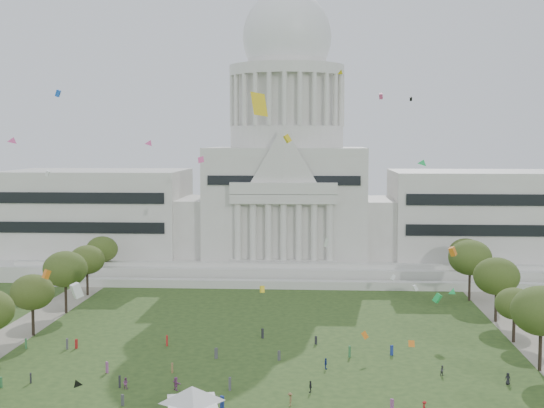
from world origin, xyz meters
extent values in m
plane|color=#2A431A|center=(0.00, 0.00, 0.00)|extent=(400.00, 400.00, 0.00)
cube|color=silver|center=(0.00, 115.00, 2.00)|extent=(160.00, 60.00, 4.00)
cube|color=silver|center=(0.00, 82.00, 1.00)|extent=(130.00, 3.00, 2.00)
cube|color=silver|center=(0.00, 90.00, 2.50)|extent=(140.00, 3.00, 5.00)
cube|color=beige|center=(-55.00, 114.00, 15.00)|extent=(50.00, 34.00, 22.00)
cube|color=beige|center=(55.00, 114.00, 15.00)|extent=(50.00, 34.00, 22.00)
cube|color=beige|center=(-27.00, 112.00, 12.00)|extent=(12.00, 26.00, 16.00)
cube|color=beige|center=(27.00, 112.00, 12.00)|extent=(12.00, 26.00, 16.00)
cube|color=beige|center=(0.00, 114.00, 18.00)|extent=(44.00, 38.00, 28.00)
cube|color=beige|center=(0.00, 94.00, 21.20)|extent=(28.00, 3.00, 2.40)
cube|color=black|center=(-55.00, 96.80, 17.00)|extent=(46.00, 0.40, 11.00)
cube|color=black|center=(55.00, 96.80, 17.00)|extent=(46.00, 0.40, 11.00)
cylinder|color=beige|center=(0.00, 114.00, 37.40)|extent=(32.00, 32.00, 6.00)
cylinder|color=beige|center=(0.00, 114.00, 47.40)|extent=(28.00, 28.00, 14.00)
cylinder|color=silver|center=(0.00, 114.00, 55.90)|extent=(32.40, 32.40, 3.00)
cylinder|color=beige|center=(0.00, 114.00, 61.40)|extent=(22.00, 22.00, 8.00)
ellipsoid|color=white|center=(0.00, 114.00, 65.40)|extent=(25.00, 25.00, 26.20)
cube|color=gray|center=(-48.00, 30.00, 0.02)|extent=(8.00, 160.00, 0.04)
cube|color=gray|center=(48.00, 30.00, 0.02)|extent=(8.00, 160.00, 0.04)
cylinder|color=black|center=(44.17, 17.44, 3.10)|extent=(0.56, 0.56, 6.20)
ellipsoid|color=#344B1A|center=(44.17, 17.44, 9.68)|extent=(9.55, 9.55, 7.82)
cylinder|color=black|center=(-44.09, 33.92, 2.64)|extent=(0.56, 0.56, 5.27)
ellipsoid|color=#374818|center=(-44.09, 33.92, 8.23)|extent=(8.12, 8.12, 6.65)
cylinder|color=black|center=(44.40, 34.48, 2.28)|extent=(0.56, 0.56, 4.56)
ellipsoid|color=#3A4F1D|center=(44.40, 34.48, 7.11)|extent=(7.01, 7.01, 5.74)
cylinder|color=black|center=(-44.08, 52.42, 3.02)|extent=(0.56, 0.56, 6.03)
ellipsoid|color=#334817|center=(-44.08, 52.42, 9.41)|extent=(9.29, 9.29, 7.60)
cylinder|color=black|center=(44.76, 50.04, 2.98)|extent=(0.56, 0.56, 5.97)
ellipsoid|color=#314816|center=(44.76, 50.04, 9.31)|extent=(9.19, 9.19, 7.52)
cylinder|color=black|center=(-45.22, 71.01, 2.70)|extent=(0.56, 0.56, 5.41)
ellipsoid|color=#3A4C19|center=(-45.22, 71.01, 8.44)|extent=(8.33, 8.33, 6.81)
cylinder|color=black|center=(43.49, 70.19, 3.19)|extent=(0.56, 0.56, 6.37)
ellipsoid|color=#374E1A|center=(43.49, 70.19, 9.94)|extent=(9.82, 9.82, 8.03)
cylinder|color=black|center=(-46.87, 89.14, 2.66)|extent=(0.56, 0.56, 5.32)
ellipsoid|color=#324814|center=(-46.87, 89.14, 8.29)|extent=(8.19, 8.19, 6.70)
cylinder|color=black|center=(45.96, 88.13, 2.73)|extent=(0.56, 0.56, 5.47)
ellipsoid|color=#3A481B|center=(45.96, 88.13, 8.53)|extent=(8.42, 8.42, 6.89)
cylinder|color=#4C4C4C|center=(-10.05, -4.75, 1.30)|extent=(0.12, 0.12, 2.61)
cylinder|color=#4C4C4C|center=(-4.21, -4.75, 1.30)|extent=(0.12, 0.12, 2.61)
cube|color=silver|center=(-7.13, -7.67, 2.71)|extent=(7.46, 7.46, 0.21)
pyramid|color=silver|center=(-7.13, -7.67, 3.86)|extent=(10.45, 10.45, 2.09)
imported|color=#26262B|center=(37.46, 10.29, 0.90)|extent=(1.05, 0.97, 1.80)
imported|color=#4C4C51|center=(28.41, 14.00, 0.82)|extent=(0.94, 0.82, 1.64)
imported|color=olive|center=(5.29, -0.80, 0.92)|extent=(0.66, 1.22, 1.85)
imported|color=#26262B|center=(8.03, 4.91, 0.87)|extent=(0.64, 1.06, 1.73)
imported|color=#994C8C|center=(-11.60, 4.68, 1.00)|extent=(1.84, 1.81, 1.99)
imported|color=#994C8C|center=(-19.12, 4.88, 0.84)|extent=(0.90, 0.66, 1.69)
imported|color=#B21E1E|center=(23.33, -2.56, 0.84)|extent=(0.78, 1.18, 1.69)
imported|color=navy|center=(10.35, 16.31, 0.89)|extent=(0.69, 1.10, 1.78)
cube|color=navy|center=(-3.86, -2.76, 0.93)|extent=(0.57, 0.47, 1.87)
cube|color=navy|center=(21.61, 24.82, 0.87)|extent=(0.54, 0.45, 1.73)
cube|color=#26262B|center=(-34.02, 6.60, 0.78)|extent=(0.38, 0.47, 1.55)
cube|color=#4C4C51|center=(-34.67, 25.10, 0.96)|extent=(0.39, 0.55, 1.91)
cube|color=#B21E1E|center=(-17.68, 28.29, 0.95)|extent=(0.42, 0.56, 1.90)
cube|color=#33723F|center=(-42.00, 25.01, 0.90)|extent=(0.47, 0.55, 1.79)
cube|color=#4C4C51|center=(-3.72, 5.09, 0.97)|extent=(0.34, 0.53, 1.95)
cube|color=#26262B|center=(8.73, 30.96, 0.74)|extent=(0.46, 0.38, 1.48)
cube|color=#33723F|center=(14.43, 23.23, 0.96)|extent=(0.42, 0.57, 1.92)
cube|color=#994C8C|center=(19.09, -1.98, 0.84)|extent=(0.52, 0.46, 1.67)
cube|color=#4C4C51|center=(-7.90, 20.98, 0.91)|extent=(0.55, 0.56, 1.82)
cube|color=#4C4C51|center=(-17.72, -2.15, 0.78)|extent=(0.48, 0.46, 1.56)
cube|color=navy|center=(-9.34, -2.86, 0.72)|extent=(0.42, 0.31, 1.45)
cube|color=#26262B|center=(-20.12, 5.37, 0.89)|extent=(0.38, 0.52, 1.78)
cube|color=#4C4C51|center=(2.66, 20.60, 0.81)|extent=(0.49, 0.49, 1.63)
cube|color=#26262B|center=(-1.10, 34.46, 0.91)|extent=(0.49, 0.57, 1.82)
cube|color=olive|center=(-13.74, 12.93, 0.78)|extent=(0.30, 0.44, 1.56)
cube|color=#33723F|center=(-37.61, 4.26, 0.80)|extent=(0.49, 0.47, 1.59)
cube|color=#994C8C|center=(-23.94, 12.20, 0.88)|extent=(0.52, 0.55, 1.76)
cube|color=#B21E1E|center=(-33.21, 25.68, 0.83)|extent=(0.42, 0.51, 1.67)
camera|label=1|loc=(9.00, -102.05, 36.37)|focal=50.00mm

